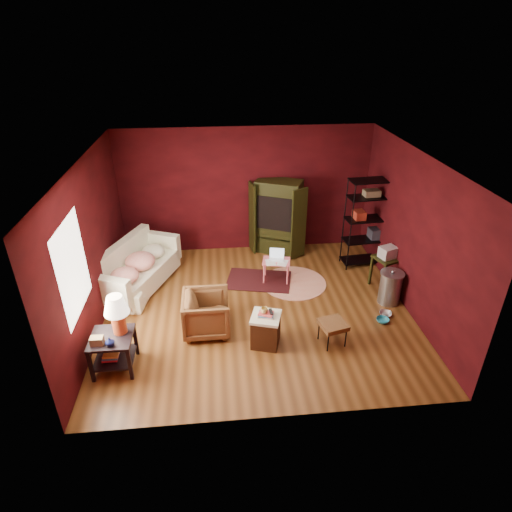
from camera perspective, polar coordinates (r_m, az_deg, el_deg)
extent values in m
cube|color=brown|center=(7.98, 0.14, -7.07)|extent=(5.50, 5.00, 0.02)
cube|color=white|center=(6.75, 0.17, 12.81)|extent=(5.50, 5.00, 0.02)
cube|color=#43090D|center=(9.56, -1.40, 8.70)|extent=(5.50, 0.02, 2.80)
cube|color=#43090D|center=(5.15, 3.07, -10.44)|extent=(5.50, 0.02, 2.80)
cube|color=#43090D|center=(7.52, -21.25, 0.95)|extent=(0.02, 5.00, 2.80)
cube|color=#43090D|center=(8.00, 20.26, 2.78)|extent=(0.02, 5.00, 2.80)
cube|color=white|center=(6.58, -23.26, -1.50)|extent=(0.02, 1.20, 1.40)
imported|color=white|center=(8.73, -15.70, -1.96)|extent=(0.88, 1.94, 0.73)
imported|color=black|center=(7.27, -6.61, -7.40)|extent=(0.71, 0.76, 0.79)
imported|color=silver|center=(8.10, 16.96, -6.91)|extent=(0.22, 0.13, 0.22)
imported|color=teal|center=(7.90, 16.61, -7.78)|extent=(0.24, 0.13, 0.22)
imported|color=#0E1546|center=(6.56, -18.92, -10.76)|extent=(0.16, 0.17, 0.13)
imported|color=#D9BE6A|center=(6.78, 1.12, -7.20)|extent=(0.15, 0.13, 0.12)
cube|color=black|center=(6.76, -18.75, -10.29)|extent=(0.62, 0.62, 0.04)
cube|color=black|center=(7.00, -18.26, -12.73)|extent=(0.58, 0.58, 0.03)
cube|color=black|center=(6.81, -21.18, -13.55)|extent=(0.05, 0.05, 0.57)
cube|color=black|center=(6.67, -16.49, -13.63)|extent=(0.05, 0.05, 0.57)
cube|color=black|center=(7.21, -20.14, -10.64)|extent=(0.05, 0.05, 0.57)
cube|color=black|center=(7.08, -15.75, -10.65)|extent=(0.05, 0.05, 0.57)
cylinder|color=#D65427|center=(6.70, -17.81, -8.44)|extent=(0.21, 0.21, 0.35)
cone|color=#F2E5C6|center=(6.52, -18.22, -6.19)|extent=(0.37, 0.37, 0.29)
cube|color=#8F7B4E|center=(6.64, -20.44, -10.55)|extent=(0.19, 0.12, 0.12)
cube|color=#D13445|center=(6.98, -18.74, -12.43)|extent=(0.23, 0.29, 0.03)
cube|color=#3494D1|center=(6.96, -18.70, -12.21)|extent=(0.23, 0.29, 0.03)
cube|color=#EBBF4E|center=(6.93, -18.67, -11.98)|extent=(0.23, 0.29, 0.03)
cube|color=white|center=(8.73, -15.20, -2.55)|extent=(1.47, 2.05, 0.40)
cube|color=white|center=(8.78, -17.35, -0.67)|extent=(0.90, 1.81, 0.79)
cube|color=white|center=(7.97, -18.86, -4.50)|extent=(0.80, 0.48, 0.55)
cube|color=white|center=(9.32, -12.42, 1.43)|extent=(0.80, 0.48, 0.55)
ellipsoid|color=red|center=(8.16, -17.13, -2.56)|extent=(0.68, 0.68, 0.28)
ellipsoid|color=red|center=(8.54, -15.20, -0.66)|extent=(0.76, 0.76, 0.32)
ellipsoid|color=white|center=(8.93, -13.55, 0.59)|extent=(0.63, 0.63, 0.26)
cube|color=#492411|center=(7.04, 1.30, -9.97)|extent=(0.53, 0.53, 0.51)
cube|color=white|center=(6.87, 1.33, -8.14)|extent=(0.57, 0.57, 0.05)
cube|color=#F0E2C6|center=(6.85, 1.33, -7.92)|extent=(0.29, 0.25, 0.02)
cube|color=#558DC6|center=(6.84, 1.33, -7.77)|extent=(0.27, 0.22, 0.02)
cube|color=#E25555|center=(6.82, 1.33, -7.63)|extent=(0.28, 0.25, 0.02)
cube|color=black|center=(6.82, 2.01, -7.43)|extent=(0.06, 0.15, 0.02)
cube|color=black|center=(7.09, 10.24, -8.99)|extent=(0.49, 0.49, 0.08)
cube|color=black|center=(7.12, 10.21, -9.31)|extent=(0.44, 0.44, 0.02)
cylinder|color=black|center=(7.04, 9.58, -11.36)|extent=(0.02, 0.02, 0.33)
cylinder|color=black|center=(7.18, 11.87, -10.71)|extent=(0.02, 0.02, 0.33)
cylinder|color=black|center=(7.26, 8.36, -9.87)|extent=(0.02, 0.02, 0.33)
cylinder|color=black|center=(7.39, 10.59, -9.27)|extent=(0.02, 0.02, 0.33)
cylinder|color=#F7E7CE|center=(8.75, 5.06, -3.56)|extent=(1.64, 1.64, 0.01)
cube|color=#4C1418|center=(8.78, 0.39, -3.23)|extent=(1.44, 1.12, 0.01)
cube|color=#FF7483|center=(8.58, 2.73, -0.70)|extent=(0.61, 0.49, 0.03)
cylinder|color=#FF7483|center=(8.58, 1.05, -2.44)|extent=(0.04, 0.04, 0.45)
cylinder|color=#FF7483|center=(8.55, 4.20, -2.61)|extent=(0.04, 0.04, 0.45)
cylinder|color=#FF7483|center=(8.84, 1.24, -1.42)|extent=(0.04, 0.04, 0.45)
cylinder|color=#FF7483|center=(8.82, 4.29, -1.58)|extent=(0.04, 0.04, 0.45)
cube|color=white|center=(8.60, 2.74, -0.49)|extent=(0.33, 0.26, 0.01)
cube|color=silver|center=(8.63, 2.80, 0.42)|extent=(0.30, 0.12, 0.20)
cube|color=white|center=(8.50, 1.96, -0.87)|extent=(0.19, 0.27, 0.00)
cube|color=white|center=(8.50, 3.55, -0.92)|extent=(0.28, 0.32, 0.00)
cube|color=black|center=(9.62, 2.98, 5.24)|extent=(1.11, 0.89, 1.69)
cube|color=black|center=(9.47, 2.85, 6.03)|extent=(0.89, 0.69, 0.75)
cube|color=black|center=(9.55, -0.52, 5.09)|extent=(0.12, 0.40, 1.60)
cube|color=black|center=(9.28, 5.72, 4.24)|extent=(0.37, 0.24, 1.60)
cube|color=#303235|center=(9.55, 2.92, 5.63)|extent=(0.68, 0.63, 0.46)
cube|color=black|center=(9.35, 2.53, 5.13)|extent=(0.41, 0.19, 0.36)
cube|color=black|center=(9.77, 2.84, 2.75)|extent=(0.91, 0.73, 0.04)
cylinder|color=black|center=(8.94, 12.53, 3.54)|extent=(0.03, 0.03, 1.92)
cylinder|color=black|center=(9.32, 17.64, 3.89)|extent=(0.03, 0.03, 1.92)
cylinder|color=black|center=(9.27, 11.64, 4.53)|extent=(0.03, 0.03, 1.92)
cylinder|color=black|center=(9.63, 16.62, 4.84)|extent=(0.03, 0.03, 1.92)
cube|color=black|center=(9.65, 14.04, -0.41)|extent=(0.97, 0.49, 0.03)
cube|color=black|center=(9.44, 14.37, 2.15)|extent=(0.97, 0.49, 0.03)
cube|color=black|center=(9.24, 14.73, 4.82)|extent=(0.97, 0.49, 0.03)
cube|color=black|center=(9.07, 15.10, 7.60)|extent=(0.97, 0.49, 0.03)
cube|color=black|center=(8.95, 15.38, 9.71)|extent=(0.97, 0.49, 0.03)
cube|color=maroon|center=(9.11, 13.58, 5.36)|extent=(0.24, 0.29, 0.17)
cube|color=#2E2D38|center=(9.47, 15.64, 2.94)|extent=(0.29, 0.29, 0.21)
cube|color=brown|center=(9.04, 15.17, 8.11)|extent=(0.34, 0.24, 0.13)
cube|color=black|center=(8.67, 17.07, -0.29)|extent=(0.57, 0.57, 0.04)
cube|color=black|center=(8.59, 16.65, -2.97)|extent=(0.06, 0.06, 0.64)
cube|color=black|center=(8.83, 18.48, -2.38)|extent=(0.06, 0.06, 0.64)
cube|color=black|center=(8.83, 15.08, -1.84)|extent=(0.06, 0.06, 0.64)
cube|color=black|center=(9.06, 16.90, -1.30)|extent=(0.06, 0.06, 0.64)
cube|color=silver|center=(8.61, 17.19, 0.48)|extent=(0.37, 0.33, 0.22)
cylinder|color=gray|center=(8.38, 17.43, -4.14)|extent=(0.48, 0.48, 0.60)
cylinder|color=gray|center=(8.22, 17.75, -2.27)|extent=(0.53, 0.53, 0.04)
sphere|color=gray|center=(8.20, 17.79, -2.03)|extent=(0.07, 0.07, 0.06)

